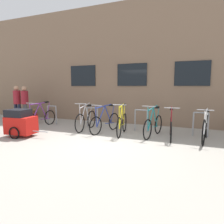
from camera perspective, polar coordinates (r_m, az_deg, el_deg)
name	(u,v)px	position (r m, az deg, el deg)	size (l,w,h in m)	color
ground_plane	(101,143)	(5.92, -3.18, -8.82)	(42.00, 42.00, 0.00)	#9E998E
storefront_building	(149,70)	(12.22, 10.54, 11.76)	(28.00, 7.23, 5.21)	#7A604C
bike_rack	(116,117)	(7.63, 1.03, -1.41)	(6.50, 0.05, 0.82)	gray
bicycle_silver	(86,120)	(7.61, -7.48, -2.26)	(0.44, 1.66, 1.07)	black
bicycle_purple	(41,118)	(8.67, -19.82, -1.54)	(0.44, 1.72, 1.04)	black
bicycle_blue	(105,122)	(7.19, -1.92, -2.84)	(0.56, 1.71, 1.05)	black
bicycle_yellow	(122,123)	(6.84, 2.88, -3.25)	(0.44, 1.66, 1.10)	black
bicycle_white	(205,128)	(6.65, 25.29, -4.18)	(0.44, 1.78, 1.03)	black
bicycle_teal	(153,125)	(6.72, 11.79, -3.71)	(0.48, 1.63, 1.07)	black
bicycle_maroon	(171,127)	(6.59, 16.58, -4.18)	(0.44, 1.59, 1.05)	black
bike_trailer	(21,123)	(7.21, -24.82, -2.77)	(1.47, 0.73, 0.92)	red
wooden_bench	(24,112)	(11.32, -23.94, 0.09)	(1.47, 0.40, 0.47)	olive
person_by_bench	(17,101)	(10.28, -25.63, 2.85)	(0.36, 0.32, 1.68)	#1E2338
person_browsing	(25,101)	(10.00, -23.77, 2.80)	(0.32, 0.32, 1.67)	#3F3F42
backpack	(35,118)	(9.56, -21.38, -1.73)	(0.28, 0.20, 0.44)	maroon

